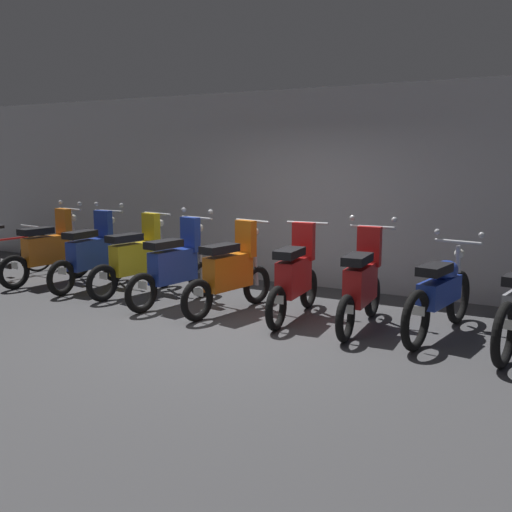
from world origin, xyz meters
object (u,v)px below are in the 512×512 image
Objects in this scene: motorbike_slot_3 at (175,266)px; motorbike_slot_0 at (48,250)px; motorbike_slot_5 at (295,277)px; motorbike_slot_6 at (361,284)px; motorbike_slot_2 at (136,259)px; motorbike_slot_1 at (91,254)px; motorbike_slot_4 at (231,272)px; motorbike_slot_7 at (440,293)px; bicycle at (10,255)px.

motorbike_slot_0 is at bearing 176.58° from motorbike_slot_3.
motorbike_slot_6 is at bearing -1.53° from motorbike_slot_5.
motorbike_slot_6 is (3.48, -0.10, 0.00)m from motorbike_slot_2.
motorbike_slot_1 is 1.01× the size of motorbike_slot_4.
bicycle is (-7.07, -0.05, -0.13)m from motorbike_slot_7.
motorbike_slot_0 is 0.87m from motorbike_slot_1.
motorbike_slot_5 is 1.75m from motorbike_slot_7.
motorbike_slot_3 reaches higher than motorbike_slot_4.
motorbike_slot_2 is at bearing 178.39° from motorbike_slot_5.
motorbike_slot_3 is 0.99× the size of motorbike_slot_5.
motorbike_slot_4 is (3.49, -0.14, -0.00)m from motorbike_slot_0.
motorbike_slot_3 is at bearing -13.99° from motorbike_slot_2.
motorbike_slot_2 is at bearing 0.43° from bicycle.
motorbike_slot_6 is 0.89m from motorbike_slot_7.
motorbike_slot_7 is (2.61, 0.23, -0.03)m from motorbike_slot_4.
motorbike_slot_6 is 0.98× the size of bicycle.
motorbike_slot_1 reaches higher than motorbike_slot_5.
motorbike_slot_7 is at bearing 0.49° from motorbike_slot_1.
motorbike_slot_4 is at bearing -171.54° from motorbike_slot_5.
motorbike_slot_2 reaches higher than bicycle.
motorbike_slot_3 reaches higher than motorbike_slot_2.
motorbike_slot_3 and motorbike_slot_6 have the same top height.
motorbike_slot_2 is 0.90m from motorbike_slot_3.
motorbike_slot_0 is 1.00× the size of motorbike_slot_3.
motorbike_slot_7 is (3.49, 0.25, -0.04)m from motorbike_slot_3.
motorbike_slot_3 is at bearing -3.42° from motorbike_slot_0.
bicycle is (-5.32, 0.05, -0.16)m from motorbike_slot_5.
motorbike_slot_0 reaches higher than bicycle.
bicycle is at bearing 179.43° from motorbike_slot_5.
motorbike_slot_0 is at bearing -176.95° from motorbike_slot_1.
motorbike_slot_6 is at bearing 3.46° from motorbike_slot_4.
motorbike_slot_2 is at bearing 173.42° from motorbike_slot_4.
motorbike_slot_5 reaches higher than motorbike_slot_7.
motorbike_slot_0 reaches higher than motorbike_slot_5.
motorbike_slot_4 is (0.87, 0.02, -0.00)m from motorbike_slot_3.
motorbike_slot_6 reaches higher than motorbike_slot_7.
bicycle is at bearing -179.57° from motorbike_slot_2.
motorbike_slot_7 is at bearing 5.07° from motorbike_slot_4.
motorbike_slot_2 is 1.00× the size of motorbike_slot_4.
motorbike_slot_3 is 1.74m from motorbike_slot_5.
motorbike_slot_0 is 0.99× the size of motorbike_slot_6.
motorbike_slot_0 is 5.22m from motorbike_slot_6.
motorbike_slot_7 is (4.36, 0.03, -0.03)m from motorbike_slot_2.
bicycle is at bearing 179.29° from motorbike_slot_6.
motorbike_slot_4 is 0.99× the size of motorbike_slot_5.
motorbike_slot_5 is at bearing 4.75° from motorbike_slot_3.
motorbike_slot_3 is 0.97× the size of bicycle.
motorbike_slot_0 reaches higher than motorbike_slot_7.
motorbike_slot_5 is at bearing -0.57° from bicycle.
motorbike_slot_1 is 2.63m from motorbike_slot_4.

